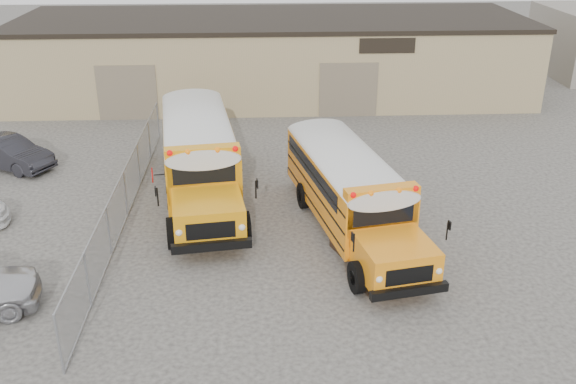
{
  "coord_description": "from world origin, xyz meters",
  "views": [
    {
      "loc": [
        -1.0,
        -19.1,
        10.81
      ],
      "look_at": [
        0.01,
        1.33,
        1.6
      ],
      "focal_mm": 40.0,
      "sensor_mm": 36.0,
      "label": 1
    }
  ],
  "objects_px": {
    "car_dark": "(9,153)",
    "school_bus_right": "(305,133)",
    "school_bus_left": "(191,104)",
    "tarp_bundle": "(348,230)"
  },
  "relations": [
    {
      "from": "school_bus_right",
      "to": "car_dark",
      "type": "relative_size",
      "value": 2.37
    },
    {
      "from": "school_bus_right",
      "to": "car_dark",
      "type": "distance_m",
      "value": 13.22
    },
    {
      "from": "car_dark",
      "to": "school_bus_right",
      "type": "bearing_deg",
      "value": -63.97
    },
    {
      "from": "school_bus_left",
      "to": "tarp_bundle",
      "type": "relative_size",
      "value": 7.95
    },
    {
      "from": "school_bus_left",
      "to": "car_dark",
      "type": "xyz_separation_m",
      "value": [
        -7.83,
        -3.39,
        -1.13
      ]
    },
    {
      "from": "school_bus_left",
      "to": "school_bus_right",
      "type": "relative_size",
      "value": 1.09
    },
    {
      "from": "school_bus_right",
      "to": "tarp_bundle",
      "type": "relative_size",
      "value": 7.27
    },
    {
      "from": "school_bus_right",
      "to": "car_dark",
      "type": "height_order",
      "value": "school_bus_right"
    },
    {
      "from": "tarp_bundle",
      "to": "car_dark",
      "type": "bearing_deg",
      "value": 150.0
    },
    {
      "from": "school_bus_right",
      "to": "tarp_bundle",
      "type": "distance_m",
      "value": 7.55
    }
  ]
}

